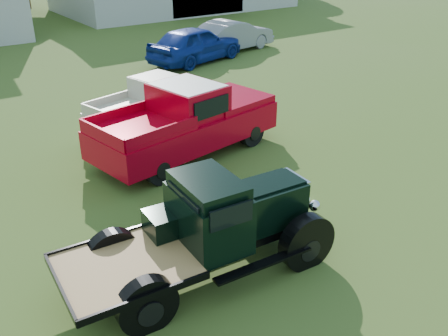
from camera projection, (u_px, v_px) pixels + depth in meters
ground at (251, 240)px, 9.84m from camera, size 120.00×120.00×0.00m
vintage_flatbed at (204, 229)px, 8.51m from camera, size 4.83×2.19×1.87m
red_pickup at (185, 120)px, 13.09m from camera, size 5.62×2.94×1.95m
white_pickup at (159, 106)px, 14.64m from camera, size 4.69×2.70×1.62m
misc_car_blue at (195, 44)px, 22.18m from camera, size 5.05×3.04×1.61m
misc_car_grey at (232, 35)px, 24.25m from camera, size 4.63×2.22×1.46m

